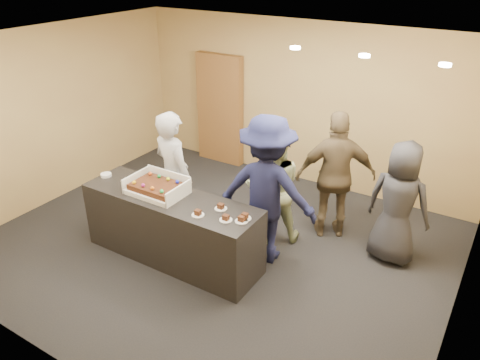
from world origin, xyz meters
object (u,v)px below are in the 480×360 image
Objects in this scene: serving_counter at (172,228)px; person_navy_man at (267,191)px; person_dark_suit at (398,203)px; sheet_cake at (157,186)px; person_sage_man at (274,188)px; person_brown_extra at (336,176)px; storage_cabinet at (220,110)px; cake_box at (158,189)px; person_server_grey at (174,177)px; plate_stack at (106,175)px.

person_navy_man reaches higher than serving_counter.
person_dark_suit is at bearing 31.50° from serving_counter.
sheet_cake is 0.32× the size of person_navy_man.
person_sage_man is 0.87× the size of person_brown_extra.
cake_box is at bearing -70.54° from storage_cabinet.
storage_cabinet is 1.23× the size of person_dark_suit.
cake_box is 2.37m from person_brown_extra.
person_brown_extra reaches higher than person_dark_suit.
cake_box is at bearing 16.87° from person_navy_man.
storage_cabinet is at bearing -56.16° from person_navy_man.
person_navy_man is (1.21, 0.64, 0.03)m from cake_box.
storage_cabinet is 3.94m from person_dark_suit.
person_sage_man is (1.18, 0.65, -0.12)m from person_server_grey.
sheet_cake is at bearing -70.71° from storage_cabinet.
serving_counter is at bearing -7.51° from cake_box.
plate_stack is at bearing 43.90° from person_server_grey.
person_dark_suit is at bearing 141.62° from person_brown_extra.
cake_box is 4.94× the size of plate_stack.
sheet_cake is 0.34× the size of person_server_grey.
storage_cabinet is 2.81m from person_sage_man.
person_navy_man is at bearing 34.89° from person_dark_suit.
person_dark_suit is (3.55, 1.49, -0.10)m from plate_stack.
person_dark_suit is at bearing 161.16° from person_sage_man.
cake_box is at bearing 33.62° from person_dark_suit.
person_brown_extra is at bearing 46.54° from serving_counter.
person_navy_man is (0.13, -0.43, 0.19)m from person_sage_man.
storage_cabinet is 3.08m from cake_box.
storage_cabinet reaches higher than sheet_cake.
cake_box is 0.44m from person_server_grey.
cake_box reaches higher than sheet_cake.
serving_counter is at bearing -0.24° from plate_stack.
person_dark_suit is (2.73, 1.05, -0.10)m from person_server_grey.
person_sage_man is at bearing -84.09° from person_navy_man.
person_sage_man is 0.86m from person_brown_extra.
person_server_grey is at bearing 3.09° from person_brown_extra.
storage_cabinet is 2.93m from plate_stack.
person_sage_man is (1.08, 1.10, -0.21)m from sheet_cake.
person_dark_suit is (0.89, -0.14, -0.09)m from person_brown_extra.
person_server_grey reaches higher than person_sage_man.
person_navy_man reaches higher than person_server_grey.
person_server_grey is (-0.10, 0.45, -0.08)m from sheet_cake.
person_server_grey reaches higher than serving_counter.
serving_counter is 1.32m from person_navy_man.
person_sage_man is 0.97× the size of person_dark_suit.
plate_stack is 2.23m from person_navy_man.
person_dark_suit is (1.42, 0.83, -0.16)m from person_navy_man.
serving_counter is 1.19× the size of storage_cabinet.
person_navy_man is 1.19× the size of person_dark_suit.
person_dark_suit reaches higher than serving_counter.
sheet_cake is at bearing 11.98° from person_sage_man.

